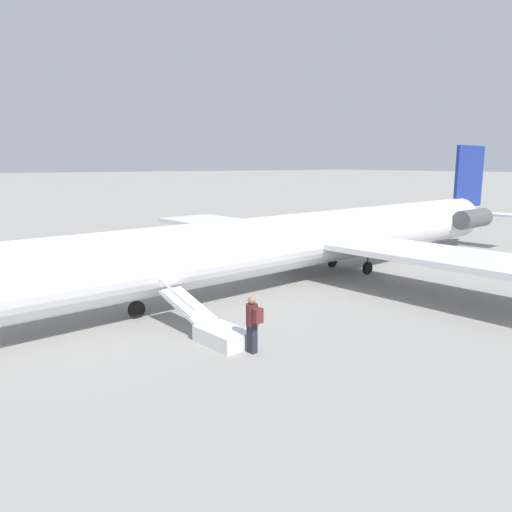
{
  "coord_description": "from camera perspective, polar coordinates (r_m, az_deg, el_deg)",
  "views": [
    {
      "loc": [
        15.96,
        17.9,
        5.59
      ],
      "look_at": [
        4.26,
        1.29,
        1.79
      ],
      "focal_mm": 35.0,
      "sensor_mm": 36.0,
      "label": 1
    }
  ],
  "objects": [
    {
      "name": "passenger",
      "position": [
        14.85,
        -0.38,
        -7.4
      ],
      "size": [
        0.36,
        0.55,
        1.74
      ],
      "rotation": [
        0.0,
        0.0,
        -1.46
      ],
      "color": "#23232D",
      "rests_on": "ground"
    },
    {
      "name": "ground_plane",
      "position": [
        24.63,
        6.4,
        -2.6
      ],
      "size": [
        600.0,
        600.0,
        0.0
      ],
      "primitive_type": "plane",
      "color": "gray"
    },
    {
      "name": "boarding_stairs",
      "position": [
        16.1,
        -4.68,
        -8.36
      ],
      "size": [
        1.46,
        4.1,
        1.68
      ],
      "rotation": [
        0.0,
        0.0,
        -1.46
      ],
      "color": "silver",
      "rests_on": "ground"
    },
    {
      "name": "airplane_main",
      "position": [
        24.99,
        8.04,
        2.24
      ],
      "size": [
        35.4,
        27.36,
        6.74
      ],
      "rotation": [
        0.0,
        0.0,
        0.11
      ],
      "color": "silver",
      "rests_on": "ground"
    }
  ]
}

